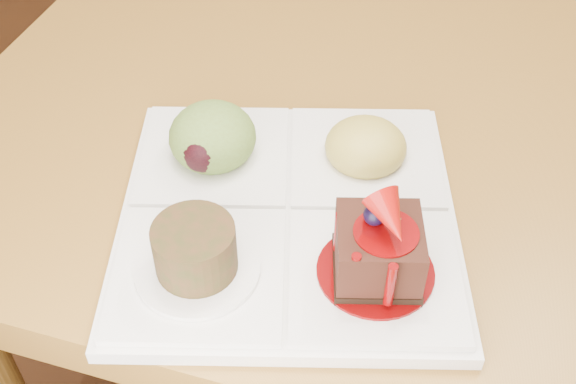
# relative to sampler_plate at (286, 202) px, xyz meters

# --- Properties ---
(ground) EXTENTS (6.00, 6.00, 0.00)m
(ground) POSITION_rel_sampler_plate_xyz_m (0.15, 0.75, -0.77)
(ground) COLOR brown
(sampler_plate) EXTENTS (0.32, 0.32, 0.10)m
(sampler_plate) POSITION_rel_sampler_plate_xyz_m (0.00, 0.00, 0.00)
(sampler_plate) COLOR white
(sampler_plate) RESTS_ON dining_table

